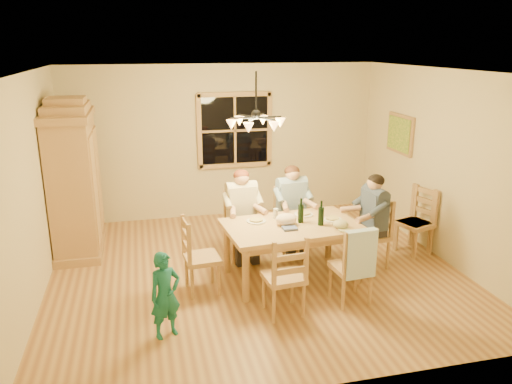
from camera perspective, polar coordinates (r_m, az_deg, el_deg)
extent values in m
plane|color=#976037|center=(7.00, 0.01, -9.02)|extent=(5.50, 5.50, 0.00)
cube|color=white|center=(6.31, 0.01, 13.65)|extent=(5.50, 5.00, 0.02)
cube|color=beige|center=(8.92, -3.73, 5.75)|extent=(5.50, 0.02, 2.70)
cube|color=beige|center=(6.49, -24.34, 0.12)|extent=(0.02, 5.00, 2.70)
cube|color=beige|center=(7.63, 20.57, 2.85)|extent=(0.02, 5.00, 2.70)
cube|color=black|center=(8.90, -2.46, 7.06)|extent=(1.20, 0.03, 1.20)
cube|color=#9F7646|center=(8.88, -2.43, 7.04)|extent=(1.30, 0.06, 1.30)
cube|color=olive|center=(8.56, 16.17, 6.38)|extent=(0.04, 0.78, 0.64)
cube|color=#1E6B2D|center=(8.55, 15.99, 6.38)|extent=(0.02, 0.68, 0.54)
cylinder|color=black|center=(6.33, 0.01, 11.25)|extent=(0.02, 0.02, 0.53)
sphere|color=black|center=(6.36, 0.01, 8.88)|extent=(0.12, 0.12, 0.12)
cylinder|color=black|center=(6.41, 1.41, 8.57)|extent=(0.34, 0.02, 0.02)
cone|color=#FFB259|center=(6.46, 2.80, 7.90)|extent=(0.13, 0.13, 0.12)
cylinder|color=black|center=(6.52, 0.41, 8.71)|extent=(0.19, 0.31, 0.02)
cone|color=#FFB259|center=(6.68, 0.80, 8.21)|extent=(0.13, 0.13, 0.12)
cylinder|color=black|center=(6.49, -0.98, 8.67)|extent=(0.19, 0.31, 0.02)
cone|color=#FFB259|center=(6.61, -1.92, 8.12)|extent=(0.13, 0.13, 0.12)
cylinder|color=black|center=(6.33, -1.42, 8.47)|extent=(0.34, 0.02, 0.02)
cone|color=#FFB259|center=(6.32, -2.84, 7.70)|extent=(0.13, 0.13, 0.12)
cylinder|color=black|center=(6.22, -0.42, 8.32)|extent=(0.19, 0.31, 0.02)
cone|color=#FFB259|center=(6.08, -0.86, 7.37)|extent=(0.13, 0.13, 0.12)
cylinder|color=black|center=(6.25, 1.02, 8.37)|extent=(0.19, 0.31, 0.02)
cone|color=#FFB259|center=(6.16, 2.07, 7.47)|extent=(0.13, 0.13, 0.12)
cube|color=olive|center=(7.84, -20.00, 0.62)|extent=(0.60, 1.30, 2.00)
cube|color=olive|center=(7.64, -20.78, 8.21)|extent=(0.66, 1.40, 0.10)
cube|color=olive|center=(7.62, -20.86, 8.95)|extent=(0.58, 1.00, 0.12)
cube|color=olive|center=(7.61, -20.94, 9.69)|extent=(0.52, 0.55, 0.10)
cube|color=#9F7646|center=(7.49, -17.91, 0.10)|extent=(0.03, 0.55, 1.60)
cube|color=#9F7646|center=(8.13, -17.60, 1.39)|extent=(0.03, 0.55, 1.60)
cube|color=olive|center=(8.14, -19.35, -5.76)|extent=(0.66, 1.40, 0.12)
cube|color=tan|center=(6.55, 4.11, -3.96)|extent=(1.82, 1.21, 0.06)
cube|color=#9F7646|center=(6.58, 4.10, -4.61)|extent=(1.66, 1.05, 0.10)
cylinder|color=#9F7646|center=(6.09, -1.18, -9.49)|extent=(0.09, 0.09, 0.70)
cylinder|color=#9F7646|center=(6.66, 11.65, -7.45)|extent=(0.09, 0.09, 0.70)
cylinder|color=#9F7646|center=(6.84, -3.35, -6.46)|extent=(0.09, 0.09, 0.70)
cylinder|color=#9F7646|center=(7.35, 8.32, -4.91)|extent=(0.09, 0.09, 0.70)
cube|color=#9F7646|center=(7.23, -1.62, -4.26)|extent=(0.48, 0.46, 0.06)
cube|color=#9F7646|center=(7.14, -1.64, -2.23)|extent=(0.38, 0.08, 0.54)
cube|color=#9F7646|center=(7.48, 4.06, -3.58)|extent=(0.48, 0.46, 0.06)
cube|color=#9F7646|center=(7.39, 4.10, -1.61)|extent=(0.38, 0.08, 0.54)
cube|color=#9F7646|center=(5.81, 3.17, -9.74)|extent=(0.48, 0.46, 0.06)
cube|color=#9F7646|center=(5.70, 3.22, -7.30)|extent=(0.38, 0.08, 0.54)
cube|color=#9F7646|center=(6.16, 10.79, -8.44)|extent=(0.48, 0.46, 0.06)
cube|color=#9F7646|center=(6.05, 10.93, -6.12)|extent=(0.38, 0.08, 0.54)
cube|color=#9F7646|center=(6.32, -6.19, -7.55)|extent=(0.46, 0.48, 0.06)
cube|color=#9F7646|center=(6.22, -6.26, -5.28)|extent=(0.08, 0.38, 0.54)
cube|color=#9F7646|center=(7.17, 13.04, -4.88)|extent=(0.46, 0.48, 0.06)
cube|color=#9F7646|center=(7.08, 13.18, -2.85)|extent=(0.08, 0.38, 0.54)
cube|color=beige|center=(7.10, -1.64, -1.32)|extent=(0.42, 0.25, 0.52)
cube|color=#262328|center=(7.20, -1.62, -3.66)|extent=(0.42, 0.45, 0.14)
sphere|color=tan|center=(7.00, -1.67, 1.64)|extent=(0.21, 0.21, 0.21)
ellipsoid|color=#592614|center=(6.99, -1.67, 1.88)|extent=(0.22, 0.22, 0.17)
cube|color=#366196|center=(7.35, 4.12, -0.73)|extent=(0.42, 0.25, 0.52)
cube|color=#262328|center=(7.45, 4.07, -3.00)|extent=(0.42, 0.45, 0.14)
sphere|color=tan|center=(7.25, 4.18, 2.14)|extent=(0.21, 0.21, 0.21)
ellipsoid|color=#381E11|center=(7.24, 4.19, 2.37)|extent=(0.22, 0.22, 0.17)
cube|color=#3A445C|center=(7.04, 13.24, -1.93)|extent=(0.25, 0.42, 0.52)
cube|color=#262328|center=(7.15, 13.08, -4.29)|extent=(0.45, 0.42, 0.14)
sphere|color=tan|center=(6.93, 13.45, 1.05)|extent=(0.21, 0.21, 0.21)
ellipsoid|color=black|center=(6.93, 13.46, 1.29)|extent=(0.22, 0.22, 0.17)
cube|color=#B3D2F2|center=(5.91, 11.82, -6.96)|extent=(0.39, 0.13, 0.58)
cylinder|color=black|center=(6.57, 5.15, -2.12)|extent=(0.08, 0.08, 0.33)
cylinder|color=black|center=(6.50, 7.45, -2.40)|extent=(0.08, 0.08, 0.33)
cylinder|color=white|center=(6.61, 0.03, -3.35)|extent=(0.26, 0.26, 0.02)
cylinder|color=white|center=(6.90, 5.46, -2.56)|extent=(0.26, 0.26, 0.02)
cylinder|color=white|center=(6.75, 8.69, -3.11)|extent=(0.26, 0.26, 0.02)
cylinder|color=silver|center=(6.72, 2.26, -2.49)|extent=(0.06, 0.06, 0.14)
cylinder|color=silver|center=(6.84, 7.51, -2.27)|extent=(0.06, 0.06, 0.14)
ellipsoid|color=tan|center=(6.47, 9.64, -3.63)|extent=(0.20, 0.20, 0.11)
cube|color=#4E598F|center=(6.36, 3.88, -4.16)|extent=(0.19, 0.16, 0.03)
ellipsoid|color=beige|center=(6.49, 3.46, -3.13)|extent=(0.28, 0.22, 0.15)
imported|color=#166766|center=(5.46, -10.32, -11.52)|extent=(0.41, 0.35, 0.96)
cube|color=#9F7646|center=(7.78, 17.73, -3.54)|extent=(0.53, 0.55, 0.06)
cube|color=#9F7646|center=(7.70, 17.91, -1.65)|extent=(0.16, 0.38, 0.54)
cube|color=#9F7646|center=(7.83, 17.52, -3.40)|extent=(0.54, 0.56, 0.06)
cube|color=#9F7646|center=(7.74, 17.69, -1.52)|extent=(0.18, 0.37, 0.54)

